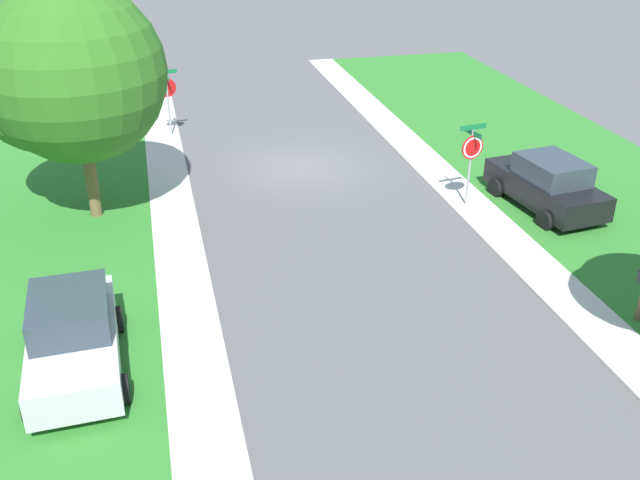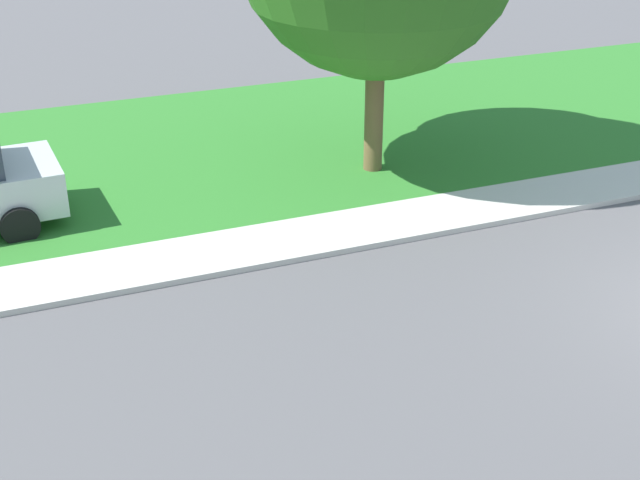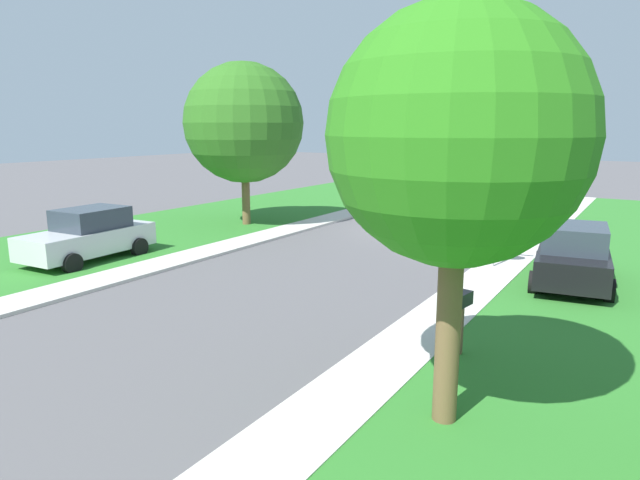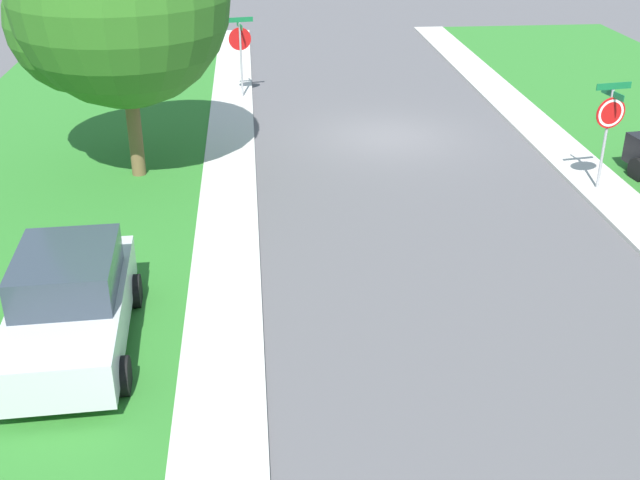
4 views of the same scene
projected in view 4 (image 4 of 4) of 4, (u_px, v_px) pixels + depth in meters
The scene contains 6 objects.
ground_plane at pixel (388, 137), 23.47m from camera, with size 120.00×120.00×0.00m, color #565456.
sidewalk_east at pixel (221, 386), 12.35m from camera, with size 1.40×56.00×0.10m, color beige.
stop_sign_near_corner at pixel (240, 44), 26.34m from camera, with size 0.91×0.91×2.77m.
stop_sign_far_corner at pixel (609, 119), 18.80m from camera, with size 0.91×0.91×2.77m.
car_silver_kerbside_mid at pixel (70, 304), 13.00m from camera, with size 2.20×4.38×1.76m.
tree_across_left at pixel (110, 4), 18.76m from camera, with size 5.61×5.22×7.16m.
Camera 4 is at (4.05, 22.16, 7.57)m, focal length 43.92 mm.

